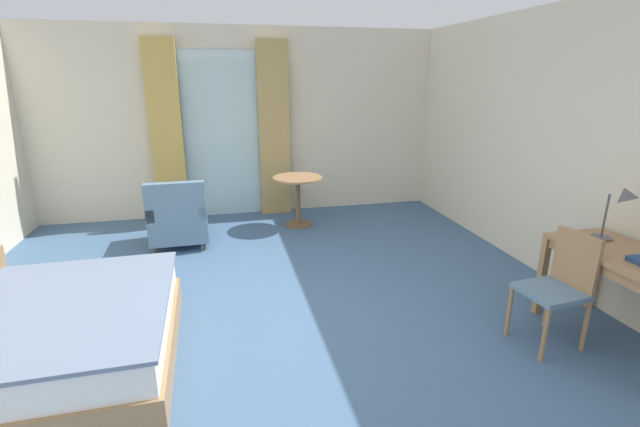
{
  "coord_description": "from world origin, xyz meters",
  "views": [
    {
      "loc": [
        -0.37,
        -3.35,
        2.07
      ],
      "look_at": [
        0.51,
        0.45,
        0.86
      ],
      "focal_mm": 24.74,
      "sensor_mm": 36.0,
      "label": 1
    }
  ],
  "objects_px": {
    "bed": "(5,341)",
    "round_cafe_table": "(298,189)",
    "desk_lamp": "(621,202)",
    "writing_desk": "(630,267)",
    "desk_chair": "(560,283)",
    "armchair_by_window": "(179,219)"
  },
  "relations": [
    {
      "from": "writing_desk",
      "to": "round_cafe_table",
      "type": "relative_size",
      "value": 1.69
    },
    {
      "from": "round_cafe_table",
      "to": "desk_lamp",
      "type": "bearing_deg",
      "value": -57.86
    },
    {
      "from": "desk_lamp",
      "to": "round_cafe_table",
      "type": "height_order",
      "value": "desk_lamp"
    },
    {
      "from": "desk_chair",
      "to": "armchair_by_window",
      "type": "distance_m",
      "value": 4.27
    },
    {
      "from": "bed",
      "to": "desk_lamp",
      "type": "distance_m",
      "value": 4.78
    },
    {
      "from": "desk_chair",
      "to": "armchair_by_window",
      "type": "relative_size",
      "value": 1.05
    },
    {
      "from": "writing_desk",
      "to": "round_cafe_table",
      "type": "xyz_separation_m",
      "value": [
        -1.96,
        3.53,
        -0.14
      ]
    },
    {
      "from": "bed",
      "to": "armchair_by_window",
      "type": "xyz_separation_m",
      "value": [
        1.03,
        2.41,
        0.08
      ]
    },
    {
      "from": "bed",
      "to": "writing_desk",
      "type": "distance_m",
      "value": 4.66
    },
    {
      "from": "bed",
      "to": "armchair_by_window",
      "type": "distance_m",
      "value": 2.62
    },
    {
      "from": "desk_lamp",
      "to": "round_cafe_table",
      "type": "xyz_separation_m",
      "value": [
        -2.05,
        3.26,
        -0.58
      ]
    },
    {
      "from": "bed",
      "to": "writing_desk",
      "type": "relative_size",
      "value": 1.86
    },
    {
      "from": "desk_chair",
      "to": "armchair_by_window",
      "type": "bearing_deg",
      "value": 136.7
    },
    {
      "from": "desk_chair",
      "to": "armchair_by_window",
      "type": "height_order",
      "value": "desk_chair"
    },
    {
      "from": "bed",
      "to": "armchair_by_window",
      "type": "relative_size",
      "value": 2.55
    },
    {
      "from": "desk_chair",
      "to": "desk_lamp",
      "type": "bearing_deg",
      "value": 11.54
    },
    {
      "from": "bed",
      "to": "desk_chair",
      "type": "bearing_deg",
      "value": -7.13
    },
    {
      "from": "bed",
      "to": "round_cafe_table",
      "type": "xyz_separation_m",
      "value": [
        2.64,
        2.86,
        0.27
      ]
    },
    {
      "from": "desk_chair",
      "to": "desk_lamp",
      "type": "relative_size",
      "value": 1.83
    },
    {
      "from": "bed",
      "to": "writing_desk",
      "type": "xyz_separation_m",
      "value": [
        4.6,
        -0.67,
        0.41
      ]
    },
    {
      "from": "desk_chair",
      "to": "writing_desk",
      "type": "bearing_deg",
      "value": -18.56
    },
    {
      "from": "desk_chair",
      "to": "armchair_by_window",
      "type": "xyz_separation_m",
      "value": [
        -3.11,
        2.93,
        -0.17
      ]
    }
  ]
}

